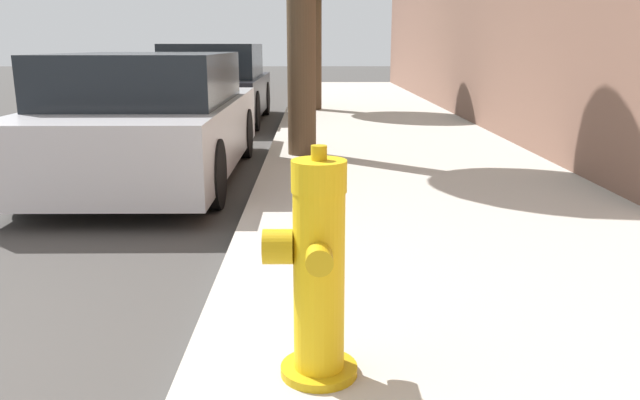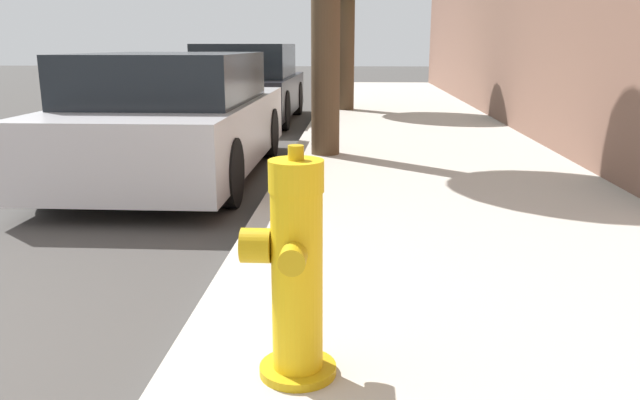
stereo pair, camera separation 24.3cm
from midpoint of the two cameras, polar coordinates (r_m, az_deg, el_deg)
name	(u,v)px [view 2 (the right image)]	position (r m, az deg, el deg)	size (l,w,h in m)	color
fire_hydrant	(295,272)	(2.40, 0.60, -6.62)	(0.37, 0.39, 0.92)	#C39C11
parked_car_near	(176,118)	(6.88, -12.06, 7.32)	(1.80, 4.14, 1.33)	#B7B7BC
parked_car_mid	(248,85)	(11.80, -5.99, 10.43)	(1.75, 3.92, 1.42)	black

